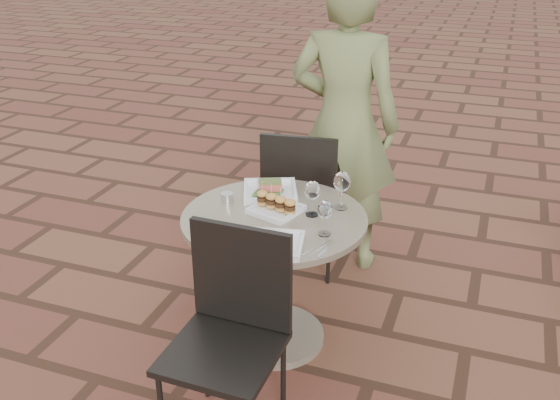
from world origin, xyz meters
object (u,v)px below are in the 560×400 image
(chair_far, at_px, (302,191))
(diner, at_px, (344,124))
(plate_salmon, at_px, (270,190))
(cafe_table, at_px, (274,260))
(plate_tuna, at_px, (275,244))
(chair_near, at_px, (232,320))
(plate_sliders, at_px, (276,205))

(chair_far, relative_size, diner, 0.51)
(diner, relative_size, plate_salmon, 5.16)
(cafe_table, height_order, plate_tuna, plate_tuna)
(chair_near, height_order, plate_sliders, chair_near)
(plate_salmon, height_order, plate_tuna, plate_salmon)
(chair_far, xyz_separation_m, chair_near, (0.12, -1.30, 0.00))
(chair_near, bearing_deg, diner, 89.02)
(chair_near, relative_size, plate_tuna, 3.26)
(chair_far, bearing_deg, chair_near, 89.15)
(diner, bearing_deg, plate_sliders, 83.30)
(chair_far, xyz_separation_m, diner, (0.18, 0.25, 0.36))
(plate_salmon, bearing_deg, diner, 73.98)
(cafe_table, relative_size, plate_sliders, 3.32)
(chair_far, bearing_deg, plate_salmon, 80.65)
(chair_near, xyz_separation_m, plate_tuna, (0.07, 0.33, 0.20))
(cafe_table, xyz_separation_m, plate_salmon, (-0.11, 0.23, 0.27))
(plate_tuna, bearing_deg, plate_salmon, 113.16)
(cafe_table, relative_size, chair_far, 0.97)
(diner, relative_size, plate_sliders, 6.71)
(plate_sliders, bearing_deg, diner, 83.48)
(chair_near, distance_m, plate_sliders, 0.69)
(plate_salmon, relative_size, plate_tuna, 1.24)
(chair_far, bearing_deg, diner, -132.04)
(cafe_table, bearing_deg, chair_far, 96.94)
(chair_near, relative_size, plate_salmon, 2.64)
(cafe_table, bearing_deg, plate_salmon, 115.21)
(plate_salmon, bearing_deg, cafe_table, -64.79)
(chair_far, distance_m, plate_salmon, 0.50)
(plate_salmon, bearing_deg, chair_far, 86.95)
(cafe_table, distance_m, plate_sliders, 0.28)
(cafe_table, distance_m, plate_salmon, 0.37)
(diner, xyz_separation_m, plate_sliders, (-0.10, -0.89, -0.15))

